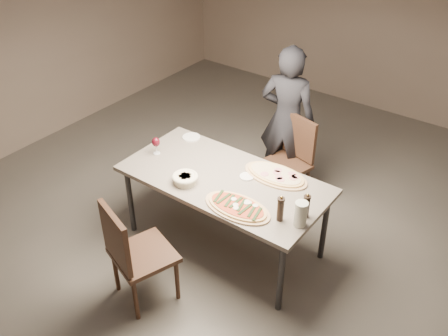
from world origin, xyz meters
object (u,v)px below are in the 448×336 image
Objects in this scene: zucchini_pizza at (238,207)px; carafe at (301,214)px; pepper_mill_left at (306,206)px; ham_pizza at (276,175)px; diner at (287,119)px; dining_table at (224,183)px; bread_basket at (185,178)px; chair_far at (291,155)px; chair_near at (132,251)px.

zucchini_pizza is 0.51m from carafe.
ham_pizza is at bearing 145.13° from pepper_mill_left.
ham_pizza is 0.58m from pepper_mill_left.
carafe is at bearing 3.51° from zucchini_pizza.
dining_table is at bearing 79.96° from diner.
zucchini_pizza reaches higher than dining_table.
zucchini_pizza is 0.54m from pepper_mill_left.
diner reaches higher than ham_pizza.
pepper_mill_left is (0.47, -0.33, 0.09)m from ham_pizza.
dining_table is 8.09× the size of bread_basket.
carafe is at bearing 110.70° from diner.
carafe is at bearing -63.92° from ham_pizza.
ham_pizza is 0.66m from carafe.
bread_basket is 0.25× the size of chair_far.
chair_far is 0.57× the size of diner.
diner reaches higher than bread_basket.
diner is at bearing 93.24° from ham_pizza.
dining_table is 8.27× the size of pepper_mill_left.
diner is at bearing 123.88° from carafe.
carafe reaches higher than dining_table.
dining_table is 0.35m from bread_basket.
chair_far is 0.37m from diner.
zucchini_pizza is at bearing 114.89° from chair_far.
diner is (0.11, 2.14, 0.25)m from chair_near.
dining_table is at bearing 130.37° from zucchini_pizza.
chair_near is at bearing -134.24° from ham_pizza.
pepper_mill_left reaches higher than zucchini_pizza.
pepper_mill_left is 0.11m from carafe.
bread_basket is 1.06m from carafe.
zucchini_pizza is 2.69× the size of pepper_mill_left.
ham_pizza is at bearing 123.30° from chair_far.
carafe is (0.01, -0.11, 0.00)m from pepper_mill_left.
carafe is at bearing -10.80° from dining_table.
zucchini_pizza is 1.32m from chair_far.
bread_basket is (-0.57, -0.54, 0.03)m from ham_pizza.
zucchini_pizza is 0.65× the size of chair_far.
chair_far is at bearing 120.46° from diner.
pepper_mill_left reaches higher than carafe.
carafe is 0.23× the size of chair_far.
bread_basket is 1.07× the size of carafe.
bread_basket is at bearing -158.21° from ham_pizza.
diner is at bearing 83.83° from bread_basket.
dining_table is 3.08× the size of zucchini_pizza.
ham_pizza is at bearing 38.75° from dining_table.
ham_pizza is at bearing 86.44° from chair_near.
chair_far is at bearing 122.10° from carafe.
bread_basket is 1.44m from diner.
chair_far is (0.33, 1.25, -0.29)m from bread_basket.
ham_pizza is (0.35, 0.28, 0.07)m from dining_table.
ham_pizza is 2.86× the size of carafe.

